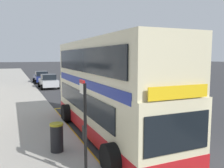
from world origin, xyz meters
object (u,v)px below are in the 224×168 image
(bus_stop_sign, at_px, (84,122))
(parked_car_silver_across, at_px, (48,81))
(double_decker_bus, at_px, (107,91))
(litter_bin, at_px, (57,137))
(parked_car_white_distant, at_px, (100,82))
(parked_car_navy_far, at_px, (41,77))

(bus_stop_sign, bearing_deg, parked_car_silver_across, 84.63)
(double_decker_bus, height_order, litter_bin, double_decker_bus)
(bus_stop_sign, bearing_deg, parked_car_white_distant, 68.48)
(parked_car_silver_across, bearing_deg, double_decker_bus, 90.74)
(parked_car_silver_across, bearing_deg, bus_stop_sign, 84.79)
(litter_bin, bearing_deg, parked_car_white_distant, 64.69)
(parked_car_white_distant, relative_size, litter_bin, 3.90)
(double_decker_bus, distance_m, litter_bin, 3.34)
(parked_car_white_distant, bearing_deg, parked_car_silver_across, 151.23)
(double_decker_bus, relative_size, parked_car_navy_far, 2.43)
(double_decker_bus, distance_m, parked_car_navy_far, 23.93)
(parked_car_silver_across, xyz_separation_m, litter_bin, (-2.46, -19.39, -0.12))
(parked_car_navy_far, bearing_deg, bus_stop_sign, 83.94)
(litter_bin, bearing_deg, parked_car_silver_across, 82.76)
(double_decker_bus, height_order, parked_car_silver_across, double_decker_bus)
(double_decker_bus, bearing_deg, parked_car_white_distant, 71.01)
(double_decker_bus, height_order, parked_car_white_distant, double_decker_bus)
(parked_car_silver_across, relative_size, litter_bin, 3.90)
(litter_bin, bearing_deg, parked_car_navy_far, 84.66)
(parked_car_navy_far, relative_size, litter_bin, 3.90)
(bus_stop_sign, height_order, parked_car_navy_far, bus_stop_sign)
(parked_car_silver_across, height_order, parked_car_white_distant, same)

